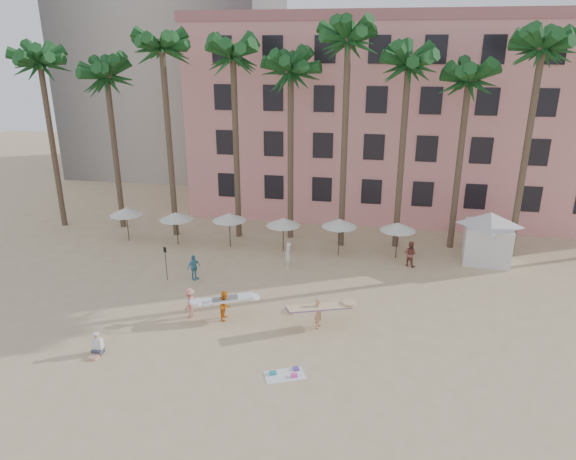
% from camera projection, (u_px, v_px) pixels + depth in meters
% --- Properties ---
extents(ground, '(120.00, 120.00, 0.00)m').
position_uv_depth(ground, '(256.00, 345.00, 25.44)').
color(ground, '#D1B789').
rests_on(ground, ground).
extents(pink_hotel, '(35.00, 14.00, 16.00)m').
position_uv_depth(pink_hotel, '(399.00, 118.00, 45.68)').
color(pink_hotel, pink).
rests_on(pink_hotel, ground).
extents(palm_row, '(44.40, 5.40, 16.30)m').
position_uv_depth(palm_row, '(311.00, 62.00, 34.90)').
color(palm_row, brown).
rests_on(palm_row, ground).
extents(umbrella_row, '(22.50, 2.70, 2.73)m').
position_uv_depth(umbrella_row, '(256.00, 219.00, 36.75)').
color(umbrella_row, '#332B23').
rests_on(umbrella_row, ground).
extents(cabana, '(4.97, 4.97, 3.50)m').
position_uv_depth(cabana, '(488.00, 232.00, 34.87)').
color(cabana, silver).
rests_on(cabana, ground).
extents(beach_towel, '(2.05, 1.62, 0.14)m').
position_uv_depth(beach_towel, '(286.00, 374.00, 23.13)').
color(beach_towel, white).
rests_on(beach_towel, ground).
extents(carrier_yellow, '(3.40, 2.29, 1.69)m').
position_uv_depth(carrier_yellow, '(319.00, 311.00, 26.76)').
color(carrier_yellow, tan).
rests_on(carrier_yellow, ground).
extents(carrier_white, '(3.11, 1.77, 1.65)m').
position_uv_depth(carrier_white, '(225.00, 304.00, 27.65)').
color(carrier_white, orange).
rests_on(carrier_white, ground).
extents(beachgoers, '(14.51, 10.30, 1.77)m').
position_uv_depth(beachgoers, '(277.00, 272.00, 31.57)').
color(beachgoers, brown).
rests_on(beachgoers, ground).
extents(paddle, '(0.18, 0.04, 2.23)m').
position_uv_depth(paddle, '(166.00, 259.00, 32.13)').
color(paddle, black).
rests_on(paddle, ground).
extents(seated_man, '(0.48, 0.84, 1.09)m').
position_uv_depth(seated_man, '(97.00, 347.00, 24.59)').
color(seated_man, '#3F3F4C').
rests_on(seated_man, ground).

